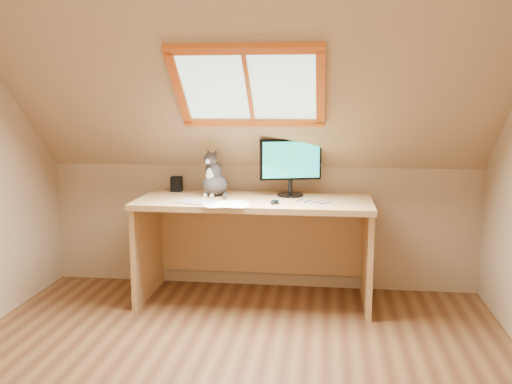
# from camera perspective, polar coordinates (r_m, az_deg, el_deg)

# --- Properties ---
(room_shell) EXTENTS (3.52, 3.52, 2.41)m
(room_shell) POSITION_cam_1_polar(r_m,az_deg,el_deg) (2.78, -3.94, 6.94)
(room_shell) COLOR tan
(room_shell) RESTS_ON ground
(desk) EXTENTS (1.75, 0.77, 0.80)m
(desk) POSITION_cam_1_polar(r_m,az_deg,el_deg) (4.41, -0.02, -3.50)
(desk) COLOR tan
(desk) RESTS_ON ground
(monitor) EXTENTS (0.47, 0.20, 0.44)m
(monitor) POSITION_cam_1_polar(r_m,az_deg,el_deg) (4.36, 3.48, 2.86)
(monitor) COLOR black
(monitor) RESTS_ON desk
(cat) EXTENTS (0.27, 0.29, 0.37)m
(cat) POSITION_cam_1_polar(r_m,az_deg,el_deg) (4.41, -4.23, 1.33)
(cat) COLOR #413D3A
(cat) RESTS_ON desk
(desk_speaker) EXTENTS (0.08, 0.08, 0.12)m
(desk_speaker) POSITION_cam_1_polar(r_m,az_deg,el_deg) (4.66, -7.96, 0.80)
(desk_speaker) COLOR black
(desk_speaker) RESTS_ON desk
(graphics_tablet) EXTENTS (0.32, 0.28, 0.01)m
(graphics_tablet) POSITION_cam_1_polar(r_m,az_deg,el_deg) (4.15, -5.95, -0.98)
(graphics_tablet) COLOR #B2B2B7
(graphics_tablet) RESTS_ON desk
(mouse) EXTENTS (0.08, 0.11, 0.03)m
(mouse) POSITION_cam_1_polar(r_m,az_deg,el_deg) (4.06, 1.89, -1.00)
(mouse) COLOR black
(mouse) RESTS_ON desk
(papers) EXTENTS (0.35, 0.30, 0.01)m
(papers) POSITION_cam_1_polar(r_m,az_deg,el_deg) (4.06, -2.24, -1.21)
(papers) COLOR white
(papers) RESTS_ON desk
(cables) EXTENTS (0.51, 0.26, 0.01)m
(cables) POSITION_cam_1_polar(r_m,az_deg,el_deg) (4.15, 4.32, -0.97)
(cables) COLOR silver
(cables) RESTS_ON desk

